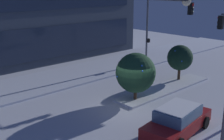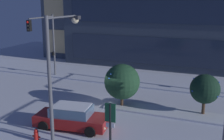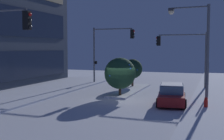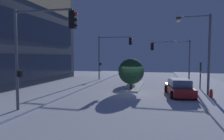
{
  "view_description": "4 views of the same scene",
  "coord_description": "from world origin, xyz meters",
  "px_view_note": "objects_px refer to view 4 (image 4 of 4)",
  "views": [
    {
      "loc": [
        -12.81,
        -12.19,
        7.46
      ],
      "look_at": [
        0.58,
        2.23,
        1.85
      ],
      "focal_mm": 47.67,
      "sensor_mm": 36.0,
      "label": 1
    },
    {
      "loc": [
        7.87,
        -18.83,
        7.95
      ],
      "look_at": [
        -0.25,
        1.39,
        2.51
      ],
      "focal_mm": 46.33,
      "sensor_mm": 36.0,
      "label": 2
    },
    {
      "loc": [
        -21.4,
        -7.17,
        4.1
      ],
      "look_at": [
        -0.4,
        0.58,
        2.35
      ],
      "focal_mm": 45.43,
      "sensor_mm": 36.0,
      "label": 3
    },
    {
      "loc": [
        -19.33,
        -2.45,
        3.47
      ],
      "look_at": [
        -0.54,
        2.02,
        2.19
      ],
      "focal_mm": 32.17,
      "sensor_mm": 36.0,
      "label": 4
    }
  ],
  "objects_px": {
    "car_near": "(179,88)",
    "street_lamp_arched": "(199,43)",
    "parking_info_sign": "(200,72)",
    "traffic_light_corner_near_right": "(173,53)",
    "decorated_tree_left_of_median": "(133,68)",
    "fire_hydrant": "(211,94)",
    "decorated_tree_median": "(131,71)",
    "traffic_light_corner_far_right": "(111,50)",
    "traffic_light_corner_far_left": "(38,42)"
  },
  "relations": [
    {
      "from": "car_near",
      "to": "traffic_light_corner_far_left",
      "type": "distance_m",
      "value": 12.39
    },
    {
      "from": "car_near",
      "to": "decorated_tree_left_of_median",
      "type": "relative_size",
      "value": 1.63
    },
    {
      "from": "traffic_light_corner_near_right",
      "to": "fire_hydrant",
      "type": "relative_size",
      "value": 6.83
    },
    {
      "from": "car_near",
      "to": "fire_hydrant",
      "type": "height_order",
      "value": "car_near"
    },
    {
      "from": "car_near",
      "to": "traffic_light_corner_near_right",
      "type": "distance_m",
      "value": 9.46
    },
    {
      "from": "car_near",
      "to": "decorated_tree_left_of_median",
      "type": "distance_m",
      "value": 9.15
    },
    {
      "from": "traffic_light_corner_far_right",
      "to": "decorated_tree_median",
      "type": "height_order",
      "value": "traffic_light_corner_far_right"
    },
    {
      "from": "traffic_light_corner_far_left",
      "to": "parking_info_sign",
      "type": "relative_size",
      "value": 2.15
    },
    {
      "from": "street_lamp_arched",
      "to": "decorated_tree_left_of_median",
      "type": "height_order",
      "value": "street_lamp_arched"
    },
    {
      "from": "street_lamp_arched",
      "to": "fire_hydrant",
      "type": "bearing_deg",
      "value": 129.72
    },
    {
      "from": "street_lamp_arched",
      "to": "traffic_light_corner_near_right",
      "type": "bearing_deg",
      "value": -74.95
    },
    {
      "from": "traffic_light_corner_far_right",
      "to": "street_lamp_arched",
      "type": "relative_size",
      "value": 0.9
    },
    {
      "from": "traffic_light_corner_far_right",
      "to": "fire_hydrant",
      "type": "bearing_deg",
      "value": -43.73
    },
    {
      "from": "traffic_light_corner_far_left",
      "to": "traffic_light_corner_near_right",
      "type": "bearing_deg",
      "value": 62.46
    },
    {
      "from": "car_near",
      "to": "traffic_light_corner_far_left",
      "type": "height_order",
      "value": "traffic_light_corner_far_left"
    },
    {
      "from": "traffic_light_corner_far_left",
      "to": "traffic_light_corner_near_right",
      "type": "xyz_separation_m",
      "value": [
        16.76,
        -8.74,
        -0.34
      ]
    },
    {
      "from": "traffic_light_corner_far_right",
      "to": "street_lamp_arched",
      "type": "bearing_deg",
      "value": -42.65
    },
    {
      "from": "car_near",
      "to": "traffic_light_corner_near_right",
      "type": "xyz_separation_m",
      "value": [
        8.88,
        0.1,
        3.28
      ]
    },
    {
      "from": "fire_hydrant",
      "to": "parking_info_sign",
      "type": "xyz_separation_m",
      "value": [
        4.51,
        0.03,
        1.5
      ]
    },
    {
      "from": "traffic_light_corner_far_right",
      "to": "decorated_tree_left_of_median",
      "type": "xyz_separation_m",
      "value": [
        -2.05,
        -3.39,
        -2.5
      ]
    },
    {
      "from": "street_lamp_arched",
      "to": "traffic_light_corner_far_right",
      "type": "bearing_deg",
      "value": -38.64
    },
    {
      "from": "traffic_light_corner_near_right",
      "to": "fire_hydrant",
      "type": "height_order",
      "value": "traffic_light_corner_near_right"
    },
    {
      "from": "traffic_light_corner_far_left",
      "to": "traffic_light_corner_far_right",
      "type": "distance_m",
      "value": 17.42
    },
    {
      "from": "traffic_light_corner_far_right",
      "to": "fire_hydrant",
      "type": "height_order",
      "value": "traffic_light_corner_far_right"
    },
    {
      "from": "decorated_tree_left_of_median",
      "to": "fire_hydrant",
      "type": "bearing_deg",
      "value": -138.12
    },
    {
      "from": "traffic_light_corner_near_right",
      "to": "traffic_light_corner_far_right",
      "type": "bearing_deg",
      "value": -4.46
    },
    {
      "from": "traffic_light_corner_far_right",
      "to": "traffic_light_corner_near_right",
      "type": "xyz_separation_m",
      "value": [
        -0.66,
        -8.42,
        -0.44
      ]
    },
    {
      "from": "fire_hydrant",
      "to": "car_near",
      "type": "bearing_deg",
      "value": 69.05
    },
    {
      "from": "car_near",
      "to": "fire_hydrant",
      "type": "distance_m",
      "value": 2.61
    },
    {
      "from": "car_near",
      "to": "decorated_tree_median",
      "type": "relative_size",
      "value": 1.46
    },
    {
      "from": "car_near",
      "to": "street_lamp_arched",
      "type": "height_order",
      "value": "street_lamp_arched"
    },
    {
      "from": "traffic_light_corner_near_right",
      "to": "decorated_tree_left_of_median",
      "type": "height_order",
      "value": "traffic_light_corner_near_right"
    },
    {
      "from": "car_near",
      "to": "parking_info_sign",
      "type": "bearing_deg",
      "value": -41.21
    },
    {
      "from": "traffic_light_corner_far_left",
      "to": "street_lamp_arched",
      "type": "distance_m",
      "value": 13.22
    },
    {
      "from": "traffic_light_corner_near_right",
      "to": "street_lamp_arched",
      "type": "distance_m",
      "value": 8.84
    },
    {
      "from": "traffic_light_corner_far_right",
      "to": "parking_info_sign",
      "type": "distance_m",
      "value": 12.68
    },
    {
      "from": "traffic_light_corner_far_right",
      "to": "decorated_tree_median",
      "type": "relative_size",
      "value": 1.95
    },
    {
      "from": "fire_hydrant",
      "to": "decorated_tree_left_of_median",
      "type": "xyz_separation_m",
      "value": [
        8.41,
        7.54,
        1.53
      ]
    },
    {
      "from": "decorated_tree_left_of_median",
      "to": "decorated_tree_median",
      "type": "bearing_deg",
      "value": -174.32
    },
    {
      "from": "traffic_light_corner_near_right",
      "to": "fire_hydrant",
      "type": "xyz_separation_m",
      "value": [
        -9.8,
        -2.52,
        -3.59
      ]
    },
    {
      "from": "traffic_light_corner_far_left",
      "to": "fire_hydrant",
      "type": "xyz_separation_m",
      "value": [
        6.96,
        -11.26,
        -3.94
      ]
    },
    {
      "from": "traffic_light_corner_far_left",
      "to": "traffic_light_corner_near_right",
      "type": "relative_size",
      "value": 1.13
    },
    {
      "from": "car_near",
      "to": "traffic_light_corner_far_right",
      "type": "height_order",
      "value": "traffic_light_corner_far_right"
    },
    {
      "from": "traffic_light_corner_near_right",
      "to": "decorated_tree_left_of_median",
      "type": "relative_size",
      "value": 1.91
    },
    {
      "from": "traffic_light_corner_near_right",
      "to": "decorated_tree_median",
      "type": "xyz_separation_m",
      "value": [
        -7.19,
        4.45,
        -2.02
      ]
    },
    {
      "from": "traffic_light_corner_near_right",
      "to": "decorated_tree_median",
      "type": "relative_size",
      "value": 1.71
    },
    {
      "from": "traffic_light_corner_far_left",
      "to": "decorated_tree_left_of_median",
      "type": "relative_size",
      "value": 2.15
    },
    {
      "from": "car_near",
      "to": "parking_info_sign",
      "type": "xyz_separation_m",
      "value": [
        3.58,
        -2.39,
        1.19
      ]
    },
    {
      "from": "traffic_light_corner_far_right",
      "to": "traffic_light_corner_near_right",
      "type": "height_order",
      "value": "traffic_light_corner_far_right"
    },
    {
      "from": "traffic_light_corner_far_left",
      "to": "parking_info_sign",
      "type": "xyz_separation_m",
      "value": [
        11.47,
        -11.23,
        -2.44
      ]
    }
  ]
}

